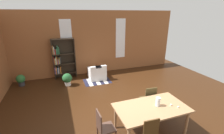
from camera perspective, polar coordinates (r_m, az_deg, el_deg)
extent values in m
plane|color=#381E0D|center=(5.31, 5.15, -16.81)|extent=(10.67, 10.67, 0.00)
cube|color=#95562F|center=(8.31, -6.36, 8.88)|extent=(9.21, 0.12, 3.28)
cube|color=white|center=(8.02, -16.44, 9.03)|extent=(0.55, 0.02, 2.13)
cube|color=white|center=(8.66, 3.16, 10.47)|extent=(0.55, 0.02, 2.13)
cube|color=#A1754F|center=(4.34, 14.37, -14.41)|extent=(1.91, 1.06, 0.04)
cylinder|color=#A1754F|center=(4.78, 25.99, -18.08)|extent=(0.07, 0.07, 0.73)
cylinder|color=#A1754F|center=(4.54, 1.26, -18.06)|extent=(0.07, 0.07, 0.73)
cylinder|color=#A1754F|center=(5.29, 19.37, -13.33)|extent=(0.07, 0.07, 0.73)
cylinder|color=silver|center=(4.37, 16.65, -12.25)|extent=(0.12, 0.12, 0.24)
cylinder|color=silver|center=(4.53, 20.99, -12.99)|extent=(0.04, 0.04, 0.04)
cylinder|color=silver|center=(4.52, 23.32, -13.49)|extent=(0.04, 0.04, 0.04)
cube|color=#443A1E|center=(5.29, 13.07, -11.60)|extent=(0.43, 0.43, 0.04)
cube|color=#443A1E|center=(5.03, 14.27, -10.15)|extent=(0.38, 0.06, 0.50)
cylinder|color=#443A1E|center=(5.62, 13.70, -12.46)|extent=(0.04, 0.04, 0.43)
cylinder|color=#443A1E|center=(5.47, 10.29, -13.13)|extent=(0.04, 0.04, 0.43)
cylinder|color=#443A1E|center=(5.36, 15.55, -14.33)|extent=(0.04, 0.04, 0.43)
cylinder|color=#443A1E|center=(5.21, 11.99, -15.11)|extent=(0.04, 0.04, 0.43)
cube|color=#412B14|center=(3.75, 14.32, -21.51)|extent=(0.38, 0.05, 0.50)
cube|color=#4C3429|center=(4.07, -2.11, -21.71)|extent=(0.42, 0.42, 0.04)
cube|color=#4C3429|center=(3.86, -4.88, -19.53)|extent=(0.05, 0.38, 0.50)
cylinder|color=#4C3429|center=(4.40, -0.58, -22.03)|extent=(0.04, 0.04, 0.43)
cylinder|color=#4C3429|center=(4.31, -5.42, -23.15)|extent=(0.04, 0.04, 0.43)
cube|color=#2D2319|center=(8.00, -20.99, 2.53)|extent=(0.04, 0.30, 1.99)
cube|color=#2D2319|center=(8.03, -13.56, 3.34)|extent=(0.04, 0.30, 1.99)
cube|color=#2D2319|center=(8.14, -17.32, 3.21)|extent=(1.08, 0.01, 1.99)
cube|color=#2D2319|center=(8.22, -16.76, -2.05)|extent=(1.04, 0.30, 0.04)
cube|color=#8C4C8C|center=(8.16, -20.29, -1.14)|extent=(0.03, 0.24, 0.35)
cube|color=orange|center=(8.16, -19.94, -1.16)|extent=(0.04, 0.19, 0.33)
cube|color=#284C8C|center=(8.17, -19.56, -1.22)|extent=(0.04, 0.19, 0.30)
cube|color=white|center=(8.16, -19.24, -1.10)|extent=(0.04, 0.22, 0.33)
cube|color=#4C4C51|center=(8.17, -18.87, -1.18)|extent=(0.03, 0.20, 0.29)
cube|color=orange|center=(8.15, -18.52, -0.92)|extent=(0.04, 0.23, 0.36)
cube|color=#2D2319|center=(8.06, -17.10, 1.25)|extent=(1.04, 0.30, 0.04)
cube|color=#B22D28|center=(8.01, -20.69, 2.23)|extent=(0.03, 0.15, 0.36)
cube|color=gold|center=(8.02, -20.36, 2.08)|extent=(0.03, 0.21, 0.31)
cube|color=white|center=(8.01, -20.07, 2.30)|extent=(0.04, 0.22, 0.36)
cube|color=orange|center=(8.01, -19.73, 2.38)|extent=(0.04, 0.19, 0.37)
cube|color=#8C4C8C|center=(8.02, -19.30, 1.97)|extent=(0.04, 0.20, 0.24)
cube|color=gold|center=(8.01, -18.98, 2.20)|extent=(0.04, 0.17, 0.30)
cube|color=#4C4C51|center=(8.01, -18.65, 2.45)|extent=(0.03, 0.23, 0.36)
cube|color=#2D2319|center=(7.93, -17.44, 4.67)|extent=(1.04, 0.30, 0.04)
cube|color=orange|center=(7.88, -21.15, 5.86)|extent=(0.03, 0.21, 0.41)
cube|color=white|center=(7.89, -20.75, 5.73)|extent=(0.04, 0.16, 0.36)
cube|color=#B22D28|center=(7.90, -20.31, 5.36)|extent=(0.04, 0.24, 0.24)
cube|color=#33724C|center=(7.90, -19.91, 5.48)|extent=(0.04, 0.21, 0.26)
cube|color=#33724C|center=(7.88, -19.58, 6.05)|extent=(0.04, 0.15, 0.41)
cube|color=#33724C|center=(7.89, -19.15, 5.77)|extent=(0.04, 0.20, 0.32)
cube|color=#2D2319|center=(7.79, -17.98, 9.84)|extent=(1.04, 0.30, 0.04)
cube|color=white|center=(7.82, -5.65, -2.79)|extent=(0.82, 0.82, 0.40)
cube|color=white|center=(7.40, -5.07, -0.96)|extent=(0.80, 0.18, 0.35)
cube|color=white|center=(7.81, -3.32, -0.59)|extent=(0.14, 0.72, 0.15)
cube|color=white|center=(7.64, -8.17, -1.21)|extent=(0.14, 0.72, 0.15)
cube|color=black|center=(7.35, -5.10, 0.02)|extent=(0.28, 0.18, 0.08)
cylinder|color=silver|center=(7.36, -16.12, -5.86)|extent=(0.27, 0.27, 0.19)
sphere|color=#235B2D|center=(7.25, -16.31, -3.96)|extent=(0.43, 0.43, 0.43)
cylinder|color=#333338|center=(8.16, -30.51, -5.37)|extent=(0.26, 0.26, 0.18)
sphere|color=#2D6B33|center=(8.08, -30.80, -3.79)|extent=(0.38, 0.38, 0.38)
cube|color=#1E1E33|center=(7.46, -9.59, -5.74)|extent=(0.18, 0.91, 0.01)
cube|color=silver|center=(7.48, -8.22, -5.57)|extent=(0.18, 0.91, 0.01)
cube|color=#1E1E33|center=(7.52, -6.86, -5.39)|extent=(0.18, 0.91, 0.01)
cube|color=silver|center=(7.55, -5.52, -5.22)|extent=(0.18, 0.91, 0.01)
cube|color=#1E1E33|center=(7.59, -4.19, -5.04)|extent=(0.18, 0.91, 0.01)
cube|color=silver|center=(7.64, -2.88, -4.86)|extent=(0.18, 0.91, 0.01)
cube|color=#1E1E33|center=(7.69, -1.58, -4.68)|extent=(0.18, 0.91, 0.01)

